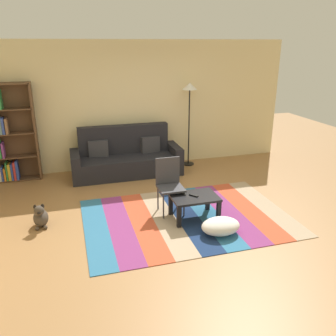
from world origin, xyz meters
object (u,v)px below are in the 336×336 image
pouf (221,226)px  standing_lamp (190,97)px  bookshelf (6,136)px  couch (126,158)px  folding_chair (169,181)px  coffee_table (194,200)px  tv_remote (194,195)px  dog (41,217)px

pouf → standing_lamp: 3.42m
bookshelf → pouf: 4.53m
couch → standing_lamp: standing_lamp is taller
folding_chair → couch: bearing=133.4°
bookshelf → folding_chair: size_ratio=2.14×
bookshelf → coffee_table: 3.98m
bookshelf → pouf: bearing=-44.9°
standing_lamp → tv_remote: size_ratio=12.19×
dog → couch: bearing=49.1°
bookshelf → pouf: (3.16, -3.15, -0.79)m
pouf → tv_remote: 0.66m
pouf → folding_chair: folding_chair is taller
pouf → standing_lamp: bearing=79.2°
bookshelf → dog: bearing=-73.4°
coffee_table → couch: bearing=106.2°
couch → folding_chair: couch is taller
standing_lamp → tv_remote: 2.85m
standing_lamp → folding_chair: standing_lamp is taller
tv_remote → bookshelf: bearing=101.6°
coffee_table → folding_chair: bearing=129.2°
dog → folding_chair: 2.05m
dog → tv_remote: size_ratio=2.65×
couch → standing_lamp: (1.46, 0.19, 1.19)m
pouf → folding_chair: bearing=118.3°
standing_lamp → bookshelf: bearing=178.6°
dog → tv_remote: (2.30, -0.41, 0.24)m
bookshelf → tv_remote: 3.95m
couch → bookshelf: bearing=172.9°
couch → dog: couch is taller
couch → standing_lamp: 1.89m
pouf → dog: (-2.51, 0.97, 0.03)m
coffee_table → standing_lamp: (0.78, 2.50, 1.21)m
dog → standing_lamp: 3.98m
bookshelf → pouf: bookshelf is taller
couch → tv_remote: bearing=-74.0°
tv_remote → dog: bearing=132.8°
coffee_table → standing_lamp: size_ratio=0.39×
coffee_table → pouf: bearing=-70.3°
dog → standing_lamp: standing_lamp is taller
couch → dog: (-1.64, -1.89, -0.18)m
couch → coffee_table: bearing=-73.8°
bookshelf → coffee_table: bearing=-41.2°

